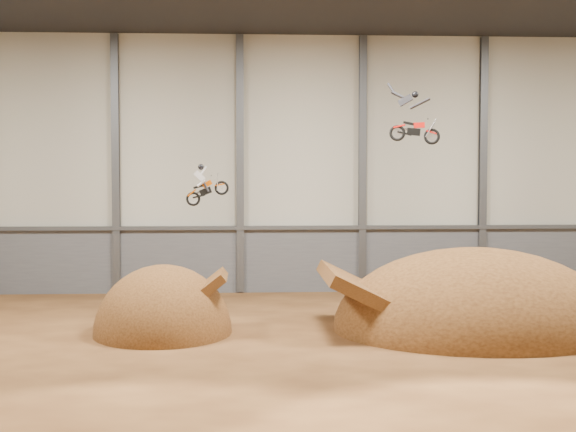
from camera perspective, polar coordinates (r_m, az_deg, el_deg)
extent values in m
plane|color=#492A13|center=(29.56, 3.02, -9.63)|extent=(40.00, 40.00, 0.00)
cube|color=beige|center=(43.79, 0.95, 3.70)|extent=(40.00, 0.10, 14.00)
cube|color=#56585E|center=(43.94, 0.95, -3.16)|extent=(39.80, 0.18, 3.50)
cube|color=#47494F|center=(43.64, 0.97, -0.83)|extent=(39.80, 0.35, 0.20)
cube|color=#47494F|center=(44.03, -12.15, 3.63)|extent=(0.40, 0.36, 13.90)
cube|color=#47494F|center=(43.48, -3.43, 3.70)|extent=(0.40, 0.36, 13.90)
cube|color=#47494F|center=(43.95, 5.32, 3.69)|extent=(0.40, 0.36, 13.90)
cube|color=#47494F|center=(45.41, 13.68, 3.59)|extent=(0.40, 0.36, 13.90)
ellipsoid|color=#432610|center=(33.30, -8.86, -8.23)|extent=(5.57, 6.43, 5.57)
ellipsoid|color=#432610|center=(34.54, 13.16, -7.86)|extent=(11.84, 10.47, 6.83)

